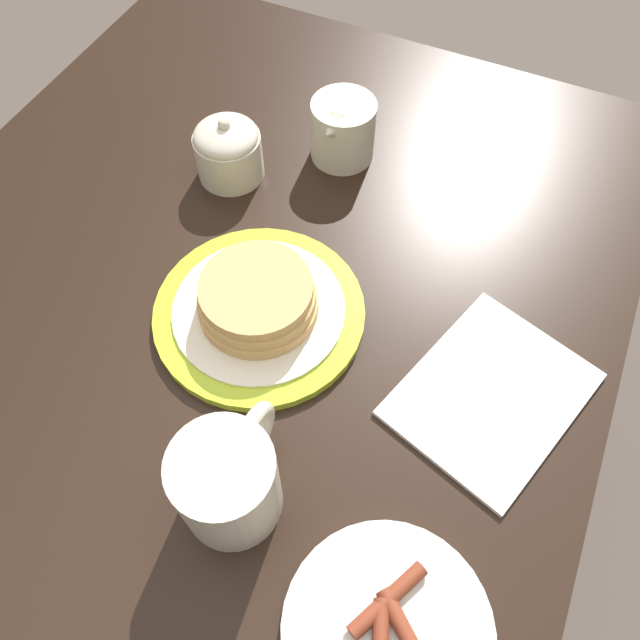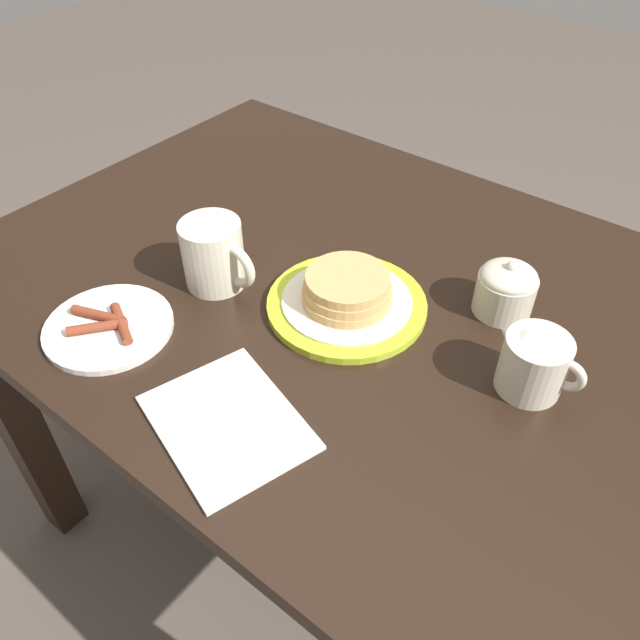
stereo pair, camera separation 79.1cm
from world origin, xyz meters
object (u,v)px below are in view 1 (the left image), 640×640
object	(u,v)px
pancake_plate	(258,306)
side_plate_bacon	(388,630)
creamer_pitcher	(343,129)
sugar_bowl	(228,150)
napkin	(491,394)
coffee_mug	(229,480)

from	to	relation	value
pancake_plate	side_plate_bacon	size ratio (longest dim) A/B	1.30
side_plate_bacon	creamer_pitcher	size ratio (longest dim) A/B	1.50
pancake_plate	side_plate_bacon	bearing A→B (deg)	-133.84
side_plate_bacon	sugar_bowl	world-z (taller)	sugar_bowl
sugar_bowl	napkin	distance (m)	0.43
creamer_pitcher	napkin	world-z (taller)	creamer_pitcher
pancake_plate	coffee_mug	xyz separation A→B (m)	(-0.19, -0.07, 0.03)
sugar_bowl	pancake_plate	bearing A→B (deg)	-143.09
sugar_bowl	napkin	world-z (taller)	sugar_bowl
creamer_pitcher	coffee_mug	bearing A→B (deg)	-168.59
side_plate_bacon	sugar_bowl	distance (m)	0.57
pancake_plate	sugar_bowl	world-z (taller)	sugar_bowl
pancake_plate	coffee_mug	distance (m)	0.21
creamer_pitcher	sugar_bowl	distance (m)	0.15
napkin	pancake_plate	bearing A→B (deg)	92.95
pancake_plate	side_plate_bacon	world-z (taller)	pancake_plate
coffee_mug	creamer_pitcher	world-z (taller)	coffee_mug
pancake_plate	creamer_pitcher	world-z (taller)	creamer_pitcher
side_plate_bacon	sugar_bowl	bearing A→B (deg)	42.48
creamer_pitcher	side_plate_bacon	bearing A→B (deg)	-152.48
creamer_pitcher	napkin	xyz separation A→B (m)	(-0.26, -0.28, -0.04)
coffee_mug	napkin	xyz separation A→B (m)	(0.20, -0.19, -0.05)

